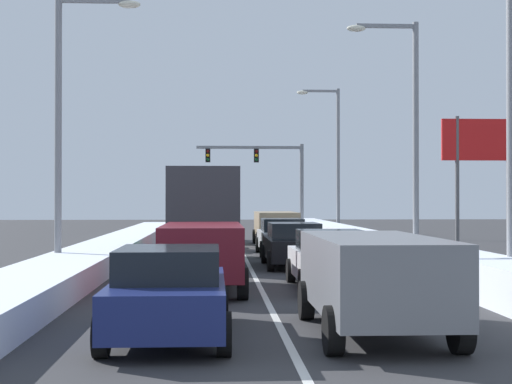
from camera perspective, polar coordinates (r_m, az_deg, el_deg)
The scene contains 20 objects.
ground_plane at distance 25.56m, azimuth -0.40°, elevation -5.72°, with size 122.92×122.92×0.00m, color #333335.
lane_stripe_between_right_lane_and_center_lane at distance 30.26m, azimuth -0.81°, elevation -4.91°, with size 0.14×52.00×0.01m, color silver.
snow_bank_right_shoulder at distance 30.90m, azimuth 9.08°, elevation -3.97°, with size 1.55×52.00×0.91m, color silver.
snow_bank_left_shoulder at distance 30.50m, azimuth -10.84°, elevation -4.26°, with size 2.09×52.00×0.65m, color silver.
suv_gray_right_lane_nearest at distance 13.28m, azimuth 8.73°, elevation -6.11°, with size 2.16×4.90×1.67m.
sedan_white_right_lane_second at distance 19.90m, azimuth 5.61°, elevation -4.98°, with size 2.00×4.50×1.51m.
sedan_black_right_lane_third at distance 26.16m, azimuth 2.81°, elevation -3.92°, with size 2.00×4.50×1.51m.
sedan_silver_right_lane_fourth at distance 31.83m, azimuth 1.94°, elevation -3.32°, with size 2.00×4.50×1.51m.
suv_tan_right_lane_fifth at distance 38.35m, azimuth 1.49°, elevation -2.47°, with size 2.16×4.90×1.67m.
sedan_navy_center_lane_nearest at distance 12.88m, azimuth -6.46°, elevation -7.41°, with size 2.00×4.50×1.51m.
suv_maroon_center_lane_second at distance 19.32m, azimuth -4.01°, elevation -4.37°, with size 2.16×4.90×1.67m.
box_truck_center_lane_third at distance 27.61m, azimuth -3.84°, elevation -1.38°, with size 2.53×7.20×3.36m.
sedan_red_center_lane_fourth at distance 35.22m, azimuth -4.00°, elevation -3.05°, with size 2.00×4.50×1.51m.
suv_charcoal_center_lane_fifth at distance 41.78m, azimuth -3.57°, elevation -2.31°, with size 2.16×4.90×1.67m.
traffic_light_gantry at distance 53.96m, azimuth 0.95°, elevation 1.78°, with size 7.54×0.47×6.20m.
street_lamp_right_near at distance 19.79m, azimuth 17.47°, elevation 7.93°, with size 2.66×0.36×8.79m.
street_lamp_right_mid at distance 28.81m, azimuth 11.12°, elevation 5.29°, with size 2.66×0.36×8.82m.
street_lamp_right_far at distance 47.35m, azimuth 5.71°, elevation 3.18°, with size 2.66×0.36×9.10m.
street_lamp_left_mid at distance 24.78m, azimuth -13.69°, elevation 6.08°, with size 2.66×0.36×8.68m.
roadside_sign_right at distance 30.82m, azimuth 16.48°, elevation 2.67°, with size 3.20×0.16×5.50m.
Camera 1 is at (-1.16, -6.52, 2.31)m, focal length 53.88 mm.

